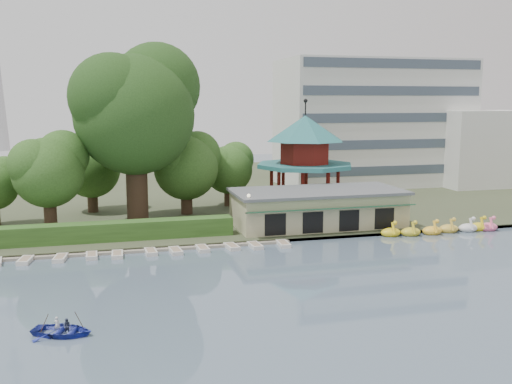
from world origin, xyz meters
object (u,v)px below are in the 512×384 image
object	(u,v)px
boathouse	(318,207)
rowboat_with_passengers	(62,327)
dock	(112,251)
pavilion	(305,152)
big_tree	(136,105)

from	to	relation	value
boathouse	rowboat_with_passengers	size ratio (longest dim) A/B	3.04
dock	pavilion	world-z (taller)	pavilion
dock	big_tree	xyz separation A→B (m)	(3.18, 11.01, 13.26)
pavilion	big_tree	distance (m)	21.97
rowboat_with_passengers	pavilion	bearing A→B (deg)	51.02
rowboat_with_passengers	big_tree	bearing A→B (deg)	78.17
boathouse	pavilion	bearing A→B (deg)	78.72
pavilion	boathouse	bearing A→B (deg)	-101.28
dock	boathouse	xyz separation A→B (m)	(22.00, 4.77, 2.25)
pavilion	big_tree	world-z (taller)	big_tree
boathouse	rowboat_with_passengers	bearing A→B (deg)	-136.96
big_tree	rowboat_with_passengers	world-z (taller)	big_tree
dock	boathouse	world-z (taller)	boathouse
boathouse	big_tree	distance (m)	22.68
big_tree	rowboat_with_passengers	size ratio (longest dim) A/B	3.26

